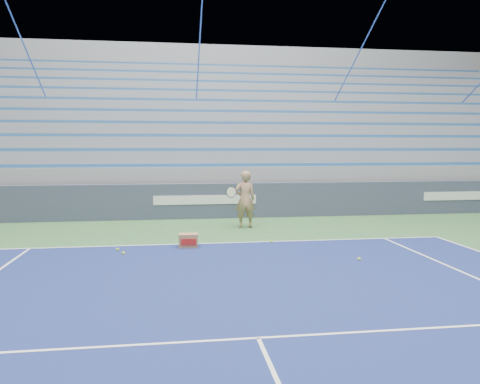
% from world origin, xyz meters
% --- Properties ---
extents(sponsor_barrier, '(30.00, 0.32, 1.10)m').
position_xyz_m(sponsor_barrier, '(0.00, 15.88, 0.55)').
color(sponsor_barrier, '#383F56').
rests_on(sponsor_barrier, ground).
extents(bleachers, '(31.00, 9.15, 7.30)m').
position_xyz_m(bleachers, '(0.00, 21.60, 2.36)').
color(bleachers, gray).
rests_on(bleachers, ground).
extents(tennis_player, '(0.91, 0.83, 1.59)m').
position_xyz_m(tennis_player, '(0.98, 13.96, 0.80)').
color(tennis_player, tan).
rests_on(tennis_player, ground).
extents(ball_box, '(0.44, 0.35, 0.31)m').
position_xyz_m(ball_box, '(-0.65, 11.55, 0.16)').
color(ball_box, '#996F4A').
rests_on(ball_box, ground).
extents(tennis_ball_0, '(0.07, 0.07, 0.07)m').
position_xyz_m(tennis_ball_0, '(-2.18, 11.41, 0.03)').
color(tennis_ball_0, '#CDF031').
rests_on(tennis_ball_0, ground).
extents(tennis_ball_1, '(0.07, 0.07, 0.07)m').
position_xyz_m(tennis_ball_1, '(1.29, 11.82, 0.03)').
color(tennis_ball_1, '#CDF031').
rests_on(tennis_ball_1, ground).
extents(tennis_ball_2, '(0.07, 0.07, 0.07)m').
position_xyz_m(tennis_ball_2, '(2.64, 9.85, 0.03)').
color(tennis_ball_2, '#CDF031').
rests_on(tennis_ball_2, ground).
extents(tennis_ball_3, '(0.07, 0.07, 0.07)m').
position_xyz_m(tennis_ball_3, '(-2.02, 11.02, 0.03)').
color(tennis_ball_3, '#CDF031').
rests_on(tennis_ball_3, ground).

